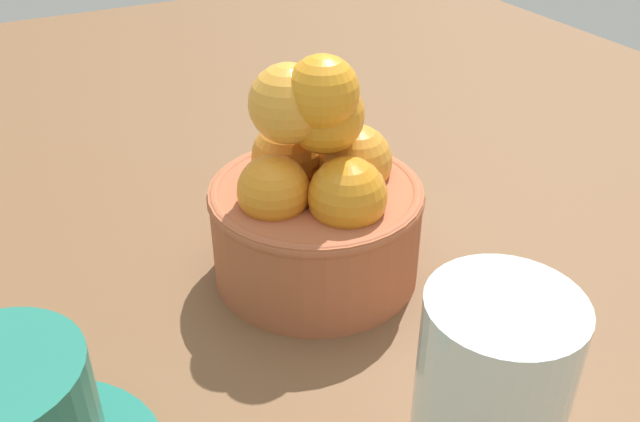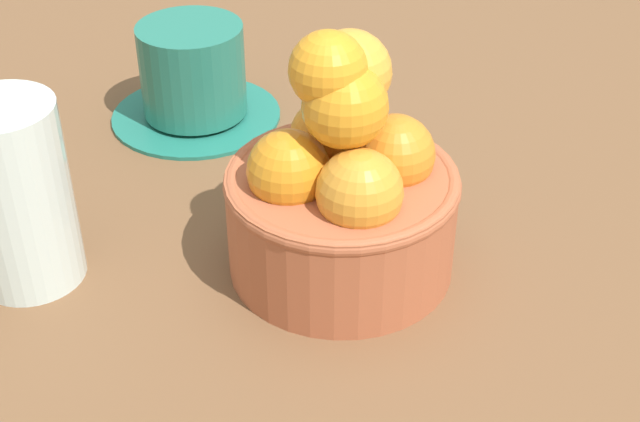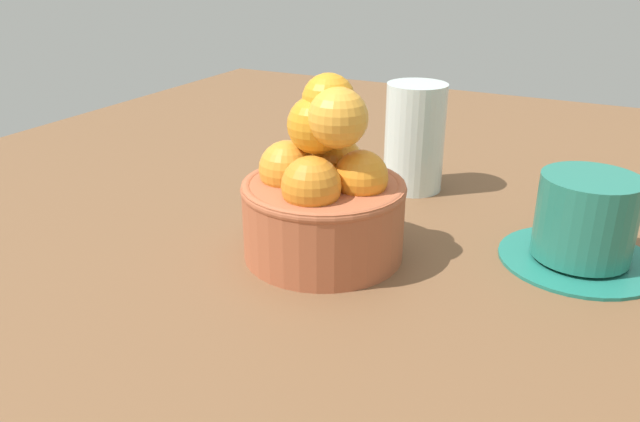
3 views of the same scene
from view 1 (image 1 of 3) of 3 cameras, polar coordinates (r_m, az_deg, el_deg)
The scene contains 3 objects.
ground_plane at distance 47.99cm, azimuth -0.31°, elevation -6.52°, with size 141.62×112.65×3.21cm, color brown.
terracotta_bowl at distance 43.84cm, azimuth -0.33°, elevation 0.91°, with size 13.87×13.87×15.52cm.
water_glass at distance 31.13cm, azimuth 13.79°, elevation -15.62°, with size 6.39×6.39×11.56cm, color silver.
Camera 1 is at (33.36, -17.10, 28.36)cm, focal length 38.42 mm.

